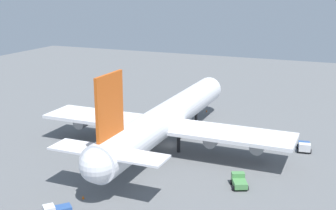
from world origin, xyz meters
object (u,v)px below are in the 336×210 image
at_px(cargo_airplane, 168,118).
at_px(maintenance_van, 304,146).
at_px(fuel_truck, 239,181).
at_px(safety_cone_tail, 83,197).
at_px(baggage_tug, 56,210).
at_px(safety_cone_nose, 206,111).

xyz_separation_m(cargo_airplane, maintenance_van, (7.88, -26.88, -5.09)).
height_order(fuel_truck, maintenance_van, fuel_truck).
xyz_separation_m(maintenance_van, safety_cone_tail, (-35.27, 29.78, -0.73)).
height_order(cargo_airplane, baggage_tug, cargo_airplane).
bearing_deg(fuel_truck, baggage_tug, 132.56).
bearing_deg(cargo_airplane, maintenance_van, -73.65).
xyz_separation_m(baggage_tug, maintenance_van, (41.50, -30.21, 0.03)).
height_order(cargo_airplane, safety_cone_nose, cargo_airplane).
relative_size(cargo_airplane, safety_cone_tail, 104.74).
relative_size(fuel_truck, baggage_tug, 1.05).
bearing_deg(maintenance_van, cargo_airplane, 106.35).
bearing_deg(safety_cone_nose, cargo_airplane, -178.95).
distance_m(cargo_airplane, safety_cone_nose, 28.34).
relative_size(fuel_truck, safety_cone_nose, 7.93).
relative_size(safety_cone_nose, safety_cone_tail, 0.94).
bearing_deg(safety_cone_nose, fuel_truck, -154.97).
distance_m(safety_cone_nose, safety_cone_tail, 55.17).
xyz_separation_m(cargo_airplane, fuel_truck, (-13.39, -18.70, -5.14)).
distance_m(fuel_truck, maintenance_van, 22.80).
bearing_deg(safety_cone_tail, baggage_tug, 176.02).
distance_m(fuel_truck, safety_cone_nose, 45.39).
bearing_deg(baggage_tug, fuel_truck, -47.44).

